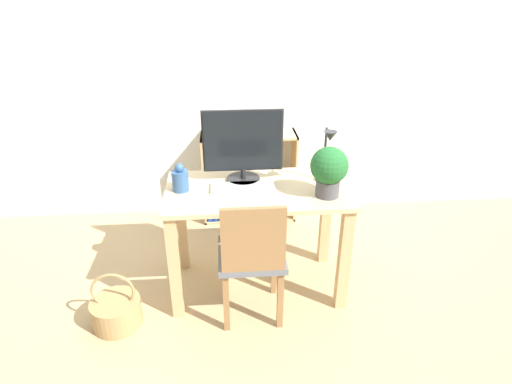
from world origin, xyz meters
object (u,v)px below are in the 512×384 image
at_px(keyboard, 243,187).
at_px(potted_plant, 329,169).
at_px(chair, 252,255).
at_px(vase, 180,179).
at_px(monitor, 243,144).
at_px(basket, 116,311).
at_px(desk_lamp, 327,151).
at_px(bookshelf, 232,177).

distance_m(keyboard, potted_plant, 0.55).
xyz_separation_m(potted_plant, chair, (-0.47, -0.18, -0.46)).
bearing_deg(vase, monitor, 17.29).
height_order(monitor, chair, monitor).
bearing_deg(chair, potted_plant, 18.27).
distance_m(monitor, potted_plant, 0.57).
bearing_deg(basket, vase, 37.56).
bearing_deg(chair, monitor, 90.21).
xyz_separation_m(chair, basket, (-0.84, 0.00, -0.37)).
height_order(keyboard, vase, vase).
bearing_deg(desk_lamp, potted_plant, -98.49).
relative_size(monitor, basket, 1.34).
bearing_deg(desk_lamp, vase, -178.59).
bearing_deg(potted_plant, keyboard, 164.23).
height_order(chair, basket, chair).
relative_size(monitor, keyboard, 1.27).
relative_size(potted_plant, basket, 0.82).
height_order(vase, chair, vase).
bearing_deg(bookshelf, chair, -86.42).
distance_m(vase, bookshelf, 1.12).
height_order(keyboard, basket, keyboard).
bearing_deg(monitor, potted_plant, -28.40).
bearing_deg(keyboard, monitor, 85.38).
height_order(vase, bookshelf, vase).
bearing_deg(monitor, chair, -86.96).
bearing_deg(potted_plant, monitor, 151.60).
height_order(desk_lamp, chair, desk_lamp).
xyz_separation_m(desk_lamp, bookshelf, (-0.58, 0.95, -0.58)).
relative_size(chair, bookshelf, 1.06).
xyz_separation_m(vase, potted_plant, (0.89, -0.14, 0.10)).
distance_m(keyboard, bookshelf, 1.05).
xyz_separation_m(chair, bookshelf, (-0.08, 1.30, -0.08)).
bearing_deg(chair, keyboard, 93.15).
relative_size(potted_plant, chair, 0.36).
bearing_deg(monitor, desk_lamp, -10.95).
xyz_separation_m(monitor, desk_lamp, (0.52, -0.10, -0.03)).
relative_size(vase, chair, 0.21).
height_order(potted_plant, chair, potted_plant).
bearing_deg(monitor, keyboard, -94.62).
height_order(monitor, bookshelf, monitor).
bearing_deg(vase, bookshelf, 70.89).
bearing_deg(potted_plant, desk_lamp, 81.51).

